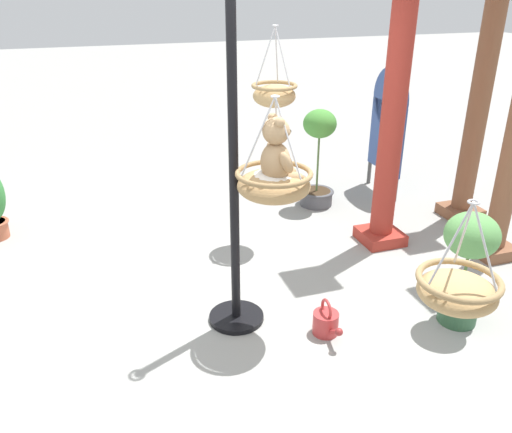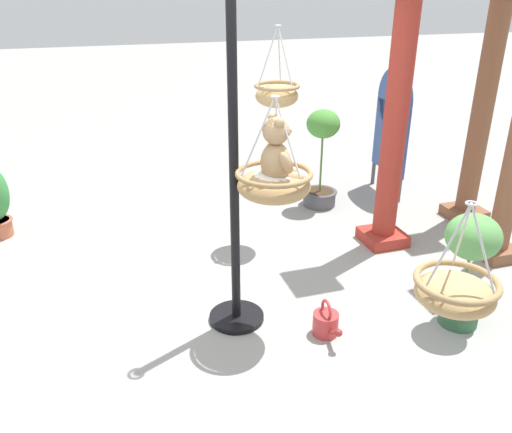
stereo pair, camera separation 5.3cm
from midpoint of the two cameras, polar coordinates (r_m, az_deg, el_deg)
ground_plane at (r=4.24m, az=-0.80°, el=-11.94°), size 40.00×40.00×0.00m
display_pole_central at (r=3.93m, az=-1.91°, el=-1.58°), size 0.44×0.44×2.53m
hanging_basket_with_teddy at (r=3.70m, az=2.37°, el=3.60°), size 0.55×0.55×0.74m
teddy_bear at (r=3.64m, az=2.77°, el=6.77°), size 0.33×0.29×0.48m
hanging_basket_left_high at (r=5.11m, az=2.59°, el=13.14°), size 0.44×0.44×0.75m
hanging_basket_right_low at (r=2.96m, az=21.33°, el=-7.56°), size 0.44×0.44×0.60m
greenhouse_pillar_right at (r=6.15m, az=23.64°, el=10.67°), size 0.42×0.42×2.62m
greenhouse_pillar_far_back at (r=5.18m, az=15.44°, el=12.05°), size 0.44×0.44×3.06m
potted_plant_flowering_red at (r=6.23m, az=7.38°, el=6.56°), size 0.42×0.42×1.17m
potted_plant_tall_leafy at (r=4.31m, az=22.45°, el=-4.46°), size 0.41×0.41×0.95m
display_sign_board at (r=6.71m, az=14.80°, el=9.92°), size 0.74×0.06×1.58m
watering_can at (r=4.15m, az=8.00°, el=-11.39°), size 0.35×0.20×0.30m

